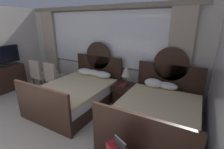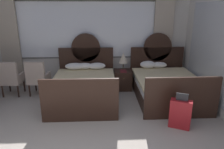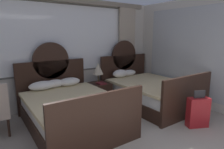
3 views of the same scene
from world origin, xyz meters
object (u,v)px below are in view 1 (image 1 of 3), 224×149
object	(u,v)px
bed_near_mirror	(157,114)
book_on_nightstand	(123,85)
nightstand_between_beds	(125,94)
armchair_by_window_centre	(39,73)
armchair_by_window_left	(54,76)
tv_flatscreen	(3,56)
bed_near_window	(78,93)
table_lamp_on_nightstand	(126,71)

from	to	relation	value
bed_near_mirror	book_on_nightstand	world-z (taller)	bed_near_mirror
bed_near_mirror	nightstand_between_beds	distance (m)	1.30
armchair_by_window_centre	armchair_by_window_left	bearing A→B (deg)	0.02
bed_near_mirror	tv_flatscreen	world-z (taller)	bed_near_mirror
bed_near_window	armchair_by_window_centre	world-z (taller)	bed_near_window
table_lamp_on_nightstand	nightstand_between_beds	bearing A→B (deg)	-105.19
nightstand_between_beds	armchair_by_window_left	xyz separation A→B (m)	(-2.39, -0.36, 0.24)
bed_near_window	tv_flatscreen	distance (m)	2.88
nightstand_between_beds	armchair_by_window_centre	bearing A→B (deg)	-173.45
table_lamp_on_nightstand	book_on_nightstand	xyz separation A→B (m)	(-0.01, -0.16, -0.35)
bed_near_mirror	armchair_by_window_centre	distance (m)	4.22
book_on_nightstand	tv_flatscreen	world-z (taller)	tv_flatscreen
table_lamp_on_nightstand	armchair_by_window_left	bearing A→B (deg)	-170.27
bed_near_window	book_on_nightstand	xyz separation A→B (m)	(1.10, 0.60, 0.23)
book_on_nightstand	armchair_by_window_centre	bearing A→B (deg)	-175.33
tv_flatscreen	armchair_by_window_centre	world-z (taller)	tv_flatscreen
bed_near_window	armchair_by_window_left	distance (m)	1.35
nightstand_between_beds	table_lamp_on_nightstand	bearing A→B (deg)	74.81
bed_near_window	nightstand_between_beds	world-z (taller)	bed_near_window
bed_near_window	table_lamp_on_nightstand	distance (m)	1.46
table_lamp_on_nightstand	tv_flatscreen	world-z (taller)	tv_flatscreen
bed_near_window	nightstand_between_beds	xyz separation A→B (m)	(1.09, 0.70, -0.07)
bed_near_mirror	book_on_nightstand	distance (m)	1.27
nightstand_between_beds	armchair_by_window_centre	xyz separation A→B (m)	(-3.12, -0.36, 0.24)
bed_near_mirror	tv_flatscreen	bearing A→B (deg)	-176.19
tv_flatscreen	table_lamp_on_nightstand	bearing A→B (deg)	15.92
armchair_by_window_left	table_lamp_on_nightstand	bearing A→B (deg)	9.73
armchair_by_window_left	armchair_by_window_centre	size ratio (longest dim) A/B	1.00
tv_flatscreen	bed_near_window	bearing A→B (deg)	7.05
bed_near_window	bed_near_mirror	xyz separation A→B (m)	(2.18, -0.01, -0.01)
book_on_nightstand	tv_flatscreen	distance (m)	3.99
table_lamp_on_nightstand	bed_near_mirror	bearing A→B (deg)	-35.65
nightstand_between_beds	armchair_by_window_left	world-z (taller)	armchair_by_window_left
table_lamp_on_nightstand	armchair_by_window_centre	distance (m)	3.18
nightstand_between_beds	bed_near_mirror	bearing A→B (deg)	-33.31
tv_flatscreen	book_on_nightstand	bearing A→B (deg)	13.76
nightstand_between_beds	armchair_by_window_centre	world-z (taller)	armchair_by_window_centre
bed_near_mirror	armchair_by_window_left	bearing A→B (deg)	174.14
nightstand_between_beds	book_on_nightstand	world-z (taller)	book_on_nightstand
table_lamp_on_nightstand	book_on_nightstand	bearing A→B (deg)	-94.22
bed_near_window	armchair_by_window_left	world-z (taller)	bed_near_window
armchair_by_window_left	nightstand_between_beds	bearing A→B (deg)	8.51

